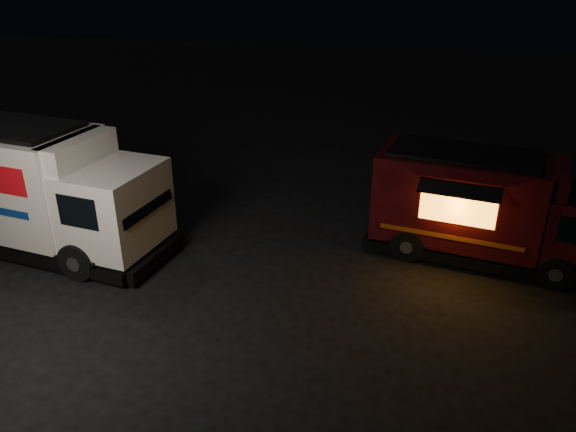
# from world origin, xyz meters

# --- Properties ---
(ground) EXTENTS (80.00, 80.00, 0.00)m
(ground) POSITION_xyz_m (0.00, 0.00, 0.00)
(ground) COLOR black
(ground) RESTS_ON ground
(white_truck) EXTENTS (7.81, 3.76, 3.40)m
(white_truck) POSITION_xyz_m (-5.30, 1.36, 1.70)
(white_truck) COLOR silver
(white_truck) RESTS_ON ground
(red_truck) EXTENTS (6.44, 3.42, 2.85)m
(red_truck) POSITION_xyz_m (6.59, 3.09, 1.42)
(red_truck) COLOR #3E0B0F
(red_truck) RESTS_ON ground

